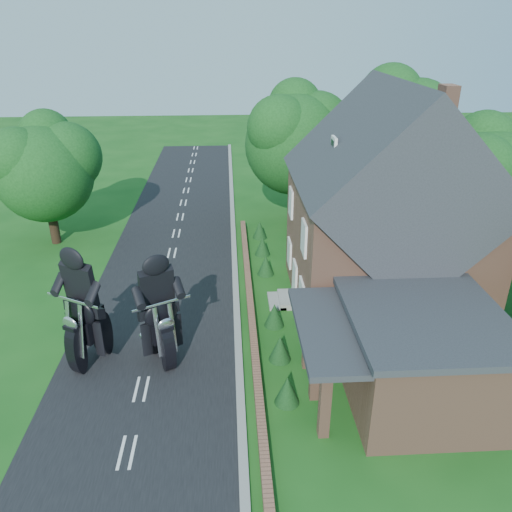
{
  "coord_description": "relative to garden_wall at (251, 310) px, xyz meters",
  "views": [
    {
      "loc": [
        3.4,
        -14.8,
        12.31
      ],
      "look_at": [
        4.56,
        5.39,
        2.8
      ],
      "focal_mm": 35.0,
      "sensor_mm": 36.0,
      "label": 1
    }
  ],
  "objects": [
    {
      "name": "ground",
      "position": [
        -4.3,
        -5.0,
        -0.2
      ],
      "size": [
        120.0,
        120.0,
        0.0
      ],
      "primitive_type": "plane",
      "color": "#154A14",
      "rests_on": "ground"
    },
    {
      "name": "road",
      "position": [
        -4.3,
        -5.0,
        -0.19
      ],
      "size": [
        7.0,
        80.0,
        0.02
      ],
      "primitive_type": "cube",
      "color": "black",
      "rests_on": "ground"
    },
    {
      "name": "kerb",
      "position": [
        -0.65,
        -5.0,
        -0.14
      ],
      "size": [
        0.3,
        80.0,
        0.12
      ],
      "primitive_type": "cube",
      "color": "gray",
      "rests_on": "ground"
    },
    {
      "name": "garden_wall",
      "position": [
        0.0,
        0.0,
        0.0
      ],
      "size": [
        0.3,
        22.0,
        0.4
      ],
      "primitive_type": "cube",
      "color": "#915F49",
      "rests_on": "ground"
    },
    {
      "name": "house",
      "position": [
        6.19,
        1.0,
        4.14
      ],
      "size": [
        9.54,
        8.64,
        10.24
      ],
      "color": "#915F49",
      "rests_on": "ground"
    },
    {
      "name": "annex",
      "position": [
        5.57,
        -5.8,
        1.57
      ],
      "size": [
        7.05,
        5.94,
        3.44
      ],
      "color": "#915F49",
      "rests_on": "ground"
    },
    {
      "name": "tree_house_right",
      "position": [
        12.35,
        3.62,
        4.99
      ],
      "size": [
        6.51,
        6.0,
        8.4
      ],
      "color": "black",
      "rests_on": "ground"
    },
    {
      "name": "tree_behind_house",
      "position": [
        9.88,
        11.14,
        6.03
      ],
      "size": [
        7.81,
        7.2,
        10.08
      ],
      "color": "black",
      "rests_on": "ground"
    },
    {
      "name": "tree_behind_left",
      "position": [
        3.86,
        12.13,
        5.53
      ],
      "size": [
        6.94,
        6.4,
        9.16
      ],
      "color": "black",
      "rests_on": "ground"
    },
    {
      "name": "tree_far_road",
      "position": [
        -11.16,
        9.11,
        4.64
      ],
      "size": [
        6.08,
        5.6,
        7.84
      ],
      "color": "black",
      "rests_on": "ground"
    },
    {
      "name": "shrub_a",
      "position": [
        1.0,
        -6.0,
        0.35
      ],
      "size": [
        0.9,
        0.9,
        1.1
      ],
      "primitive_type": "cone",
      "color": "black",
      "rests_on": "ground"
    },
    {
      "name": "shrub_b",
      "position": [
        1.0,
        -3.5,
        0.35
      ],
      "size": [
        0.9,
        0.9,
        1.1
      ],
      "primitive_type": "cone",
      "color": "black",
      "rests_on": "ground"
    },
    {
      "name": "shrub_c",
      "position": [
        1.0,
        -1.0,
        0.35
      ],
      "size": [
        0.9,
        0.9,
        1.1
      ],
      "primitive_type": "cone",
      "color": "black",
      "rests_on": "ground"
    },
    {
      "name": "shrub_d",
      "position": [
        1.0,
        4.0,
        0.35
      ],
      "size": [
        0.9,
        0.9,
        1.1
      ],
      "primitive_type": "cone",
      "color": "black",
      "rests_on": "ground"
    },
    {
      "name": "shrub_e",
      "position": [
        1.0,
        6.5,
        0.35
      ],
      "size": [
        0.9,
        0.9,
        1.1
      ],
      "primitive_type": "cone",
      "color": "black",
      "rests_on": "ground"
    },
    {
      "name": "shrub_f",
      "position": [
        1.0,
        9.0,
        0.35
      ],
      "size": [
        0.9,
        0.9,
        1.1
      ],
      "primitive_type": "cone",
      "color": "black",
      "rests_on": "ground"
    },
    {
      "name": "motorcycle_lead",
      "position": [
        -3.66,
        -3.34,
        0.51
      ],
      "size": [
        1.04,
        1.54,
        1.42
      ],
      "primitive_type": null,
      "rotation": [
        0.0,
        0.0,
        3.62
      ],
      "color": "black",
      "rests_on": "ground"
    },
    {
      "name": "motorcycle_follow",
      "position": [
        -6.46,
        -3.27,
        0.56
      ],
      "size": [
        1.16,
        1.64,
        1.53
      ],
      "primitive_type": null,
      "rotation": [
        0.0,
        0.0,
        2.64
      ],
      "color": "black",
      "rests_on": "ground"
    }
  ]
}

